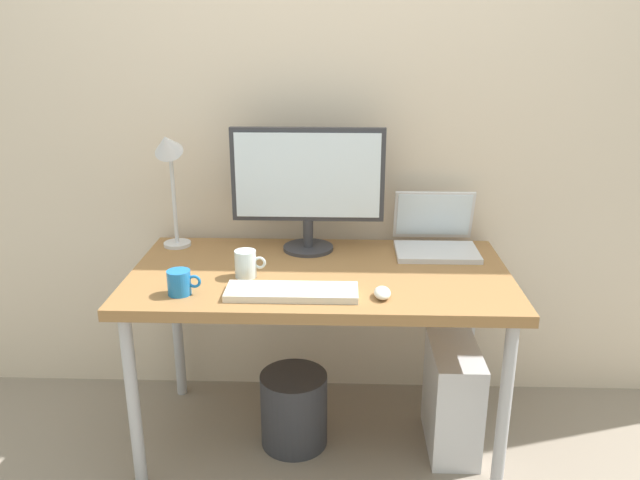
{
  "coord_description": "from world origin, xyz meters",
  "views": [
    {
      "loc": [
        0.07,
        -2.15,
        1.57
      ],
      "look_at": [
        0.0,
        0.0,
        0.84
      ],
      "focal_mm": 35.5,
      "sensor_mm": 36.0,
      "label": 1
    }
  ],
  "objects_px": {
    "laptop": "(435,236)",
    "keyboard": "(292,292)",
    "desk": "(320,286)",
    "computer_tower": "(452,398)",
    "mouse": "(382,293)",
    "coffee_mug": "(180,282)",
    "glass_cup": "(246,264)",
    "monitor": "(308,182)",
    "desk_lamp": "(169,163)",
    "wastebasket": "(294,409)"
  },
  "relations": [
    {
      "from": "coffee_mug",
      "to": "wastebasket",
      "type": "height_order",
      "value": "coffee_mug"
    },
    {
      "from": "laptop",
      "to": "desk_lamp",
      "type": "xyz_separation_m",
      "value": [
        -1.04,
        -0.02,
        0.29
      ]
    },
    {
      "from": "keyboard",
      "to": "computer_tower",
      "type": "bearing_deg",
      "value": 18.22
    },
    {
      "from": "computer_tower",
      "to": "wastebasket",
      "type": "relative_size",
      "value": 1.4
    },
    {
      "from": "monitor",
      "to": "desk",
      "type": "bearing_deg",
      "value": -76.55
    },
    {
      "from": "desk",
      "to": "wastebasket",
      "type": "relative_size",
      "value": 4.61
    },
    {
      "from": "computer_tower",
      "to": "laptop",
      "type": "bearing_deg",
      "value": 102.31
    },
    {
      "from": "desk_lamp",
      "to": "keyboard",
      "type": "xyz_separation_m",
      "value": [
        0.51,
        -0.45,
        -0.34
      ]
    },
    {
      "from": "wastebasket",
      "to": "desk_lamp",
      "type": "bearing_deg",
      "value": 151.67
    },
    {
      "from": "glass_cup",
      "to": "wastebasket",
      "type": "relative_size",
      "value": 0.37
    },
    {
      "from": "laptop",
      "to": "keyboard",
      "type": "bearing_deg",
      "value": -138.76
    },
    {
      "from": "desk_lamp",
      "to": "keyboard",
      "type": "height_order",
      "value": "desk_lamp"
    },
    {
      "from": "monitor",
      "to": "coffee_mug",
      "type": "relative_size",
      "value": 5.23
    },
    {
      "from": "desk",
      "to": "laptop",
      "type": "xyz_separation_m",
      "value": [
        0.45,
        0.25,
        0.12
      ]
    },
    {
      "from": "mouse",
      "to": "coffee_mug",
      "type": "height_order",
      "value": "coffee_mug"
    },
    {
      "from": "monitor",
      "to": "coffee_mug",
      "type": "xyz_separation_m",
      "value": [
        -0.41,
        -0.46,
        -0.24
      ]
    },
    {
      "from": "mouse",
      "to": "glass_cup",
      "type": "xyz_separation_m",
      "value": [
        -0.48,
        0.17,
        0.03
      ]
    },
    {
      "from": "monitor",
      "to": "mouse",
      "type": "xyz_separation_m",
      "value": [
        0.27,
        -0.46,
        -0.26
      ]
    },
    {
      "from": "coffee_mug",
      "to": "glass_cup",
      "type": "height_order",
      "value": "glass_cup"
    },
    {
      "from": "monitor",
      "to": "wastebasket",
      "type": "distance_m",
      "value": 0.89
    },
    {
      "from": "desk",
      "to": "wastebasket",
      "type": "distance_m",
      "value": 0.52
    },
    {
      "from": "desk",
      "to": "computer_tower",
      "type": "distance_m",
      "value": 0.68
    },
    {
      "from": "mouse",
      "to": "computer_tower",
      "type": "xyz_separation_m",
      "value": [
        0.3,
        0.21,
        -0.53
      ]
    },
    {
      "from": "monitor",
      "to": "glass_cup",
      "type": "height_order",
      "value": "monitor"
    },
    {
      "from": "laptop",
      "to": "mouse",
      "type": "bearing_deg",
      "value": -116.38
    },
    {
      "from": "desk",
      "to": "desk_lamp",
      "type": "height_order",
      "value": "desk_lamp"
    },
    {
      "from": "desk",
      "to": "glass_cup",
      "type": "distance_m",
      "value": 0.29
    },
    {
      "from": "keyboard",
      "to": "coffee_mug",
      "type": "xyz_separation_m",
      "value": [
        -0.37,
        -0.0,
        0.03
      ]
    },
    {
      "from": "laptop",
      "to": "computer_tower",
      "type": "relative_size",
      "value": 0.76
    },
    {
      "from": "coffee_mug",
      "to": "computer_tower",
      "type": "relative_size",
      "value": 0.27
    },
    {
      "from": "desk",
      "to": "desk_lamp",
      "type": "relative_size",
      "value": 2.83
    },
    {
      "from": "desk",
      "to": "mouse",
      "type": "xyz_separation_m",
      "value": [
        0.21,
        -0.23,
        0.08
      ]
    },
    {
      "from": "glass_cup",
      "to": "coffee_mug",
      "type": "bearing_deg",
      "value": -140.91
    },
    {
      "from": "keyboard",
      "to": "glass_cup",
      "type": "xyz_separation_m",
      "value": [
        -0.18,
        0.16,
        0.04
      ]
    },
    {
      "from": "coffee_mug",
      "to": "glass_cup",
      "type": "relative_size",
      "value": 1.02
    },
    {
      "from": "laptop",
      "to": "glass_cup",
      "type": "xyz_separation_m",
      "value": [
        -0.71,
        -0.31,
        -0.01
      ]
    },
    {
      "from": "keyboard",
      "to": "computer_tower",
      "type": "xyz_separation_m",
      "value": [
        0.6,
        0.2,
        -0.52
      ]
    },
    {
      "from": "monitor",
      "to": "computer_tower",
      "type": "xyz_separation_m",
      "value": [
        0.57,
        -0.26,
        -0.79
      ]
    },
    {
      "from": "desk",
      "to": "coffee_mug",
      "type": "xyz_separation_m",
      "value": [
        -0.46,
        -0.22,
        0.1
      ]
    },
    {
      "from": "coffee_mug",
      "to": "desk_lamp",
      "type": "bearing_deg",
      "value": 106.1
    },
    {
      "from": "monitor",
      "to": "keyboard",
      "type": "distance_m",
      "value": 0.53
    },
    {
      "from": "desk_lamp",
      "to": "wastebasket",
      "type": "distance_m",
      "value": 1.07
    },
    {
      "from": "keyboard",
      "to": "computer_tower",
      "type": "relative_size",
      "value": 1.05
    },
    {
      "from": "laptop",
      "to": "glass_cup",
      "type": "bearing_deg",
      "value": -156.32
    },
    {
      "from": "desk",
      "to": "laptop",
      "type": "height_order",
      "value": "laptop"
    },
    {
      "from": "laptop",
      "to": "desk_lamp",
      "type": "relative_size",
      "value": 0.66
    },
    {
      "from": "mouse",
      "to": "coffee_mug",
      "type": "bearing_deg",
      "value": 179.49
    },
    {
      "from": "keyboard",
      "to": "laptop",
      "type": "bearing_deg",
      "value": 41.24
    },
    {
      "from": "desk",
      "to": "desk_lamp",
      "type": "bearing_deg",
      "value": 158.67
    },
    {
      "from": "glass_cup",
      "to": "mouse",
      "type": "bearing_deg",
      "value": -19.42
    }
  ]
}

